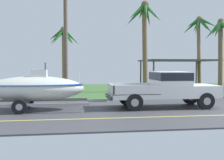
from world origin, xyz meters
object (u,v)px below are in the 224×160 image
at_px(palm_tree_far_left, 144,24).
at_px(utility_pole, 66,32).
at_px(pickup_truck_towing, 169,87).
at_px(palm_tree_near_left, 64,42).
at_px(boat_on_trailer, 34,88).
at_px(palm_tree_far_right, 222,36).
at_px(palm_tree_near_right, 200,32).
at_px(carport_awning, 177,61).

relative_size(palm_tree_far_left, utility_pole, 0.89).
xyz_separation_m(pickup_truck_towing, palm_tree_far_left, (0.75, 7.97, 4.33)).
xyz_separation_m(palm_tree_near_left, palm_tree_far_left, (6.34, -3.82, 1.16)).
xyz_separation_m(pickup_truck_towing, utility_pole, (-5.22, 3.95, 3.17)).
xyz_separation_m(pickup_truck_towing, boat_on_trailer, (-6.62, -0.00, 0.02)).
bearing_deg(pickup_truck_towing, palm_tree_far_right, 46.51).
bearing_deg(palm_tree_near_right, palm_tree_far_right, -99.92).
height_order(palm_tree_far_right, utility_pole, utility_pole).
height_order(pickup_truck_towing, carport_awning, carport_awning).
distance_m(palm_tree_near_right, utility_pole, 16.33).
distance_m(boat_on_trailer, palm_tree_far_left, 11.68).
relative_size(palm_tree_near_right, palm_tree_far_left, 1.00).
bearing_deg(palm_tree_near_left, boat_on_trailer, -94.99).
bearing_deg(palm_tree_near_left, pickup_truck_towing, -64.63).
xyz_separation_m(pickup_truck_towing, carport_awning, (5.06, 11.94, 1.53)).
relative_size(carport_awning, palm_tree_far_right, 1.11).
distance_m(pickup_truck_towing, palm_tree_far_right, 10.61).
bearing_deg(pickup_truck_towing, utility_pole, 142.89).
relative_size(carport_awning, palm_tree_far_left, 0.90).
distance_m(pickup_truck_towing, boat_on_trailer, 6.62).
distance_m(carport_awning, palm_tree_near_left, 10.78).
height_order(pickup_truck_towing, palm_tree_near_left, palm_tree_near_left).
bearing_deg(palm_tree_near_right, pickup_truck_towing, -120.68).
relative_size(palm_tree_far_left, palm_tree_far_right, 1.23).
distance_m(palm_tree_near_left, palm_tree_far_left, 7.49).
xyz_separation_m(palm_tree_near_right, palm_tree_far_right, (-1.08, -6.18, -1.08)).
height_order(carport_awning, palm_tree_far_left, palm_tree_far_left).
xyz_separation_m(palm_tree_far_left, utility_pole, (-5.97, -4.02, -1.16)).
height_order(palm_tree_near_right, utility_pole, utility_pole).
distance_m(palm_tree_near_left, palm_tree_far_right, 13.29).
bearing_deg(carport_awning, palm_tree_far_left, -137.29).
bearing_deg(palm_tree_far_right, carport_awning, 111.59).
bearing_deg(palm_tree_far_right, utility_pole, -164.64).
bearing_deg(boat_on_trailer, palm_tree_far_right, 28.29).
bearing_deg(palm_tree_near_left, palm_tree_far_right, -19.84).
distance_m(palm_tree_far_left, palm_tree_far_right, 6.26).
height_order(pickup_truck_towing, palm_tree_far_right, palm_tree_far_right).
height_order(carport_awning, palm_tree_near_left, palm_tree_near_left).
relative_size(pickup_truck_towing, palm_tree_far_left, 0.78).
bearing_deg(utility_pole, palm_tree_near_left, 92.71).
bearing_deg(boat_on_trailer, utility_pole, 70.48).
bearing_deg(pickup_truck_towing, palm_tree_far_left, 84.63).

